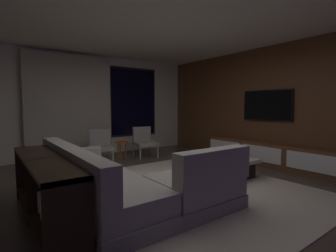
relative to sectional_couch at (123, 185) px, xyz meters
The scene contains 14 objects.
floor 0.92m from the sectional_couch, ahead, with size 9.20×9.20×0.00m, color #473D33.
back_wall_with_window 3.94m from the sectional_couch, 77.79° to the left, with size 6.60×0.30×2.70m.
media_wall 4.06m from the sectional_couch, ahead, with size 0.12×7.80×2.70m.
ceiling 2.56m from the sectional_couch, ahead, with size 8.20×8.20×0.00m, color silver.
area_rug 1.25m from the sectional_couch, ahead, with size 3.20×3.80×0.01m, color beige.
sectional_couch is the anchor object (origin of this frame).
coffee_table 2.06m from the sectional_couch, ahead, with size 1.16×1.16×0.36m.
book_stack_on_coffee_table 2.16m from the sectional_couch, ahead, with size 0.29×0.21×0.12m.
accent_chair_near_window 3.27m from the sectional_couch, 54.29° to the left, with size 0.62×0.63×0.78m.
accent_chair_by_curtain 2.76m from the sectional_couch, 74.72° to the left, with size 0.67×0.68×0.78m.
side_stool 2.94m from the sectional_couch, 64.56° to the left, with size 0.32×0.32×0.46m.
media_console 3.64m from the sectional_couch, ahead, with size 0.46×3.10×0.52m.
mounted_tv 3.97m from the sectional_couch, ahead, with size 0.05×1.21×0.70m.
console_table_behind_couch 0.93m from the sectional_couch, behind, with size 0.40×2.10×0.74m.
Camera 1 is at (-2.29, -3.03, 1.33)m, focal length 26.64 mm.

